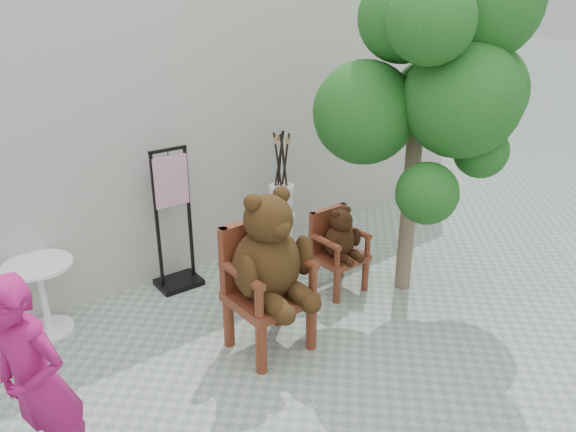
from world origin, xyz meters
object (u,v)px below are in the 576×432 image
object	(u,v)px
person	(38,382)
display_stand	(175,235)
chair_small	(339,242)
stool_bucket	(282,200)
tree	(442,74)
chair_big	(268,263)
cafe_table	(42,289)

from	to	relation	value
person	display_stand	bearing A→B (deg)	104.46
chair_small	person	distance (m)	3.20
chair_small	stool_bucket	size ratio (longest dim) A/B	0.63
display_stand	stool_bucket	xyz separation A→B (m)	(1.41, 0.00, 0.06)
person	tree	xyz separation A→B (m)	(3.74, 0.02, 1.50)
chair_small	stool_bucket	xyz separation A→B (m)	(0.13, 1.11, 0.10)
stool_bucket	display_stand	bearing A→B (deg)	-179.86
stool_bucket	person	bearing A→B (deg)	-151.84
chair_big	chair_small	xyz separation A→B (m)	(1.17, 0.37, -0.28)
chair_small	cafe_table	world-z (taller)	chair_small
chair_small	tree	distance (m)	1.91
cafe_table	chair_small	bearing A→B (deg)	-22.66
cafe_table	display_stand	xyz separation A→B (m)	(1.36, 0.01, 0.14)
chair_small	stool_bucket	distance (m)	1.12
chair_small	cafe_table	xyz separation A→B (m)	(-2.64, 1.10, -0.10)
chair_big	cafe_table	distance (m)	2.11
person	stool_bucket	xyz separation A→B (m)	(3.26, 1.74, -0.11)
person	stool_bucket	distance (m)	3.70
tree	stool_bucket	bearing A→B (deg)	105.57
chair_big	cafe_table	world-z (taller)	chair_big
cafe_table	display_stand	size ratio (longest dim) A/B	0.47
cafe_table	stool_bucket	size ratio (longest dim) A/B	0.48
chair_big	display_stand	bearing A→B (deg)	94.11
display_stand	tree	xyz separation A→B (m)	(1.89, -1.72, 1.67)
display_stand	stool_bucket	world-z (taller)	display_stand
person	tree	bearing A→B (deg)	61.49
cafe_table	tree	world-z (taller)	tree
person	chair_big	bearing A→B (deg)	68.85
display_stand	person	bearing A→B (deg)	-134.43
cafe_table	stool_bucket	world-z (taller)	stool_bucket
chair_big	tree	bearing A→B (deg)	-7.84
cafe_table	stool_bucket	bearing A→B (deg)	0.25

